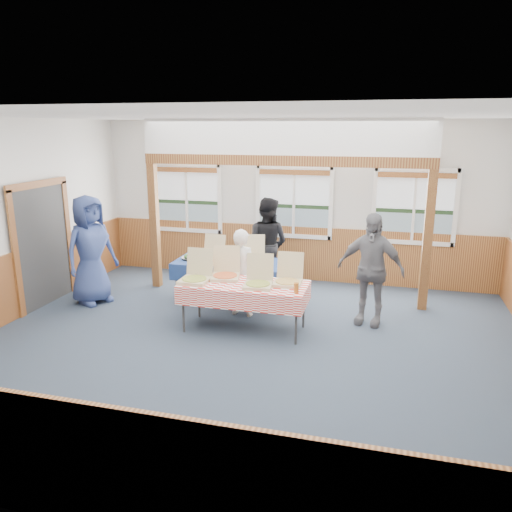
{
  "coord_description": "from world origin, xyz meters",
  "views": [
    {
      "loc": [
        1.81,
        -6.31,
        3.07
      ],
      "look_at": [
        -0.13,
        1.0,
        1.09
      ],
      "focal_mm": 35.0,
      "sensor_mm": 36.0,
      "label": 1
    }
  ],
  "objects": [
    {
      "name": "ceiling",
      "position": [
        0.0,
        0.0,
        3.2
      ],
      "size": [
        8.0,
        8.0,
        0.0
      ],
      "primitive_type": "plane",
      "rotation": [
        3.14,
        0.0,
        0.0
      ],
      "color": "white",
      "rests_on": "wall_back"
    },
    {
      "name": "floor",
      "position": [
        0.0,
        0.0,
        0.0
      ],
      "size": [
        8.0,
        8.0,
        0.0
      ],
      "primitive_type": "plane",
      "color": "#262D3E",
      "rests_on": "ground"
    },
    {
      "name": "cased_opening",
      "position": [
        -3.96,
        0.9,
        1.05
      ],
      "size": [
        0.06,
        1.3,
        2.1
      ],
      "primitive_type": "cube",
      "color": "#323232",
      "rests_on": "wall_left"
    },
    {
      "name": "table_right",
      "position": [
        -0.22,
        0.61,
        0.7
      ],
      "size": [
        2.04,
        1.2,
        0.76
      ],
      "rotation": [
        0.0,
        0.0,
        0.19
      ],
      "color": "#323232",
      "rests_on": "floor"
    },
    {
      "name": "window_left",
      "position": [
        -2.3,
        3.46,
        1.68
      ],
      "size": [
        1.56,
        0.1,
        1.46
      ],
      "color": "white",
      "rests_on": "wall_back"
    },
    {
      "name": "drink_glass",
      "position": [
        0.63,
        0.36,
        0.83
      ],
      "size": [
        0.07,
        0.07,
        0.15
      ],
      "primitive_type": "cylinder",
      "color": "#A85B1C",
      "rests_on": "table_right"
    },
    {
      "name": "window_mid",
      "position": [
        0.0,
        3.46,
        1.68
      ],
      "size": [
        1.56,
        0.1,
        1.46
      ],
      "color": "white",
      "rests_on": "wall_back"
    },
    {
      "name": "wainscot_left",
      "position": [
        -3.98,
        0.0,
        0.55
      ],
      "size": [
        0.05,
        6.98,
        1.1
      ],
      "primitive_type": "cube",
      "color": "brown",
      "rests_on": "floor"
    },
    {
      "name": "pizza_box_b",
      "position": [
        -0.42,
        1.93,
        0.82
      ],
      "size": [
        0.49,
        0.56,
        0.43
      ],
      "rotation": [
        0.0,
        0.0,
        0.24
      ],
      "color": "beige",
      "rests_on": "table_left"
    },
    {
      "name": "man_blue",
      "position": [
        -3.18,
        1.14,
        0.97
      ],
      "size": [
        0.95,
        1.11,
        1.93
      ],
      "primitive_type": "imported",
      "rotation": [
        0.0,
        0.0,
        1.15
      ],
      "color": "navy",
      "rests_on": "floor"
    },
    {
      "name": "pizza_box_f",
      "position": [
        0.43,
        0.76,
        0.82
      ],
      "size": [
        0.42,
        0.5,
        0.44
      ],
      "rotation": [
        0.0,
        0.0,
        0.02
      ],
      "color": "beige",
      "rests_on": "table_right"
    },
    {
      "name": "post_left",
      "position": [
        -2.5,
        2.3,
        1.2
      ],
      "size": [
        0.15,
        0.15,
        2.4
      ],
      "primitive_type": "cube",
      "color": "#572713",
      "rests_on": "floor"
    },
    {
      "name": "wall_front",
      "position": [
        0.0,
        -3.5,
        1.6
      ],
      "size": [
        8.0,
        0.0,
        8.0
      ],
      "primitive_type": "plane",
      "rotation": [
        -1.57,
        0.0,
        0.0
      ],
      "color": "silver",
      "rests_on": "floor"
    },
    {
      "name": "table_left",
      "position": [
        -0.76,
        1.77,
        0.71
      ],
      "size": [
        2.14,
        1.16,
        0.76
      ],
      "rotation": [
        0.0,
        0.0,
        -0.13
      ],
      "color": "#323232",
      "rests_on": "floor"
    },
    {
      "name": "veggie_tray",
      "position": [
        -1.51,
        1.77,
        0.79
      ],
      "size": [
        0.41,
        0.41,
        0.09
      ],
      "color": "black",
      "rests_on": "table_left"
    },
    {
      "name": "pizza_box_c",
      "position": [
        -0.97,
        0.52,
        0.83
      ],
      "size": [
        0.43,
        0.52,
        0.47
      ],
      "rotation": [
        0.0,
        0.0,
        0.0
      ],
      "color": "beige",
      "rests_on": "table_right"
    },
    {
      "name": "window_right",
      "position": [
        2.3,
        3.46,
        1.68
      ],
      "size": [
        1.56,
        0.1,
        1.46
      ],
      "color": "white",
      "rests_on": "wall_back"
    },
    {
      "name": "pizza_box_a",
      "position": [
        -1.15,
        1.66,
        0.82
      ],
      "size": [
        0.48,
        0.55,
        0.45
      ],
      "rotation": [
        0.0,
        0.0,
        -0.14
      ],
      "color": "beige",
      "rests_on": "table_left"
    },
    {
      "name": "person_grey",
      "position": [
        1.62,
        1.4,
        0.9
      ],
      "size": [
        1.12,
        0.65,
        1.8
      ],
      "primitive_type": "imported",
      "rotation": [
        0.0,
        0.0,
        -0.22
      ],
      "color": "slate",
      "rests_on": "floor"
    },
    {
      "name": "woman_white",
      "position": [
        -0.45,
        1.23,
        0.73
      ],
      "size": [
        0.57,
        0.41,
        1.47
      ],
      "primitive_type": "imported",
      "rotation": [
        0.0,
        0.0,
        3.03
      ],
      "color": "silver",
      "rests_on": "floor"
    },
    {
      "name": "wall_back",
      "position": [
        0.0,
        3.5,
        1.6
      ],
      "size": [
        8.0,
        0.0,
        8.0
      ],
      "primitive_type": "plane",
      "rotation": [
        1.57,
        0.0,
        0.0
      ],
      "color": "silver",
      "rests_on": "floor"
    },
    {
      "name": "cross_beam",
      "position": [
        0.0,
        2.3,
        2.49
      ],
      "size": [
        5.15,
        0.18,
        0.18
      ],
      "primitive_type": "cube",
      "color": "#572713",
      "rests_on": "post_left"
    },
    {
      "name": "post_right",
      "position": [
        2.5,
        2.3,
        1.2
      ],
      "size": [
        0.15,
        0.15,
        2.4
      ],
      "primitive_type": "cube",
      "color": "#572713",
      "rests_on": "floor"
    },
    {
      "name": "wainscot_back",
      "position": [
        0.0,
        3.48,
        0.55
      ],
      "size": [
        7.98,
        0.05,
        1.1
      ],
      "primitive_type": "cube",
      "color": "brown",
      "rests_on": "floor"
    },
    {
      "name": "pizza_box_d",
      "position": [
        -0.58,
        0.81,
        0.83
      ],
      "size": [
        0.53,
        0.6,
        0.47
      ],
      "rotation": [
        0.0,
        0.0,
        0.21
      ],
      "color": "beige",
      "rests_on": "table_right"
    },
    {
      "name": "pizza_box_e",
      "position": [
        0.03,
        0.54,
        0.82
      ],
      "size": [
        0.46,
        0.54,
        0.45
      ],
      "rotation": [
        0.0,
        0.0,
        0.12
      ],
      "color": "beige",
      "rests_on": "table_right"
    },
    {
      "name": "wainscot_front",
      "position": [
        0.0,
        -3.48,
        0.55
      ],
      "size": [
        7.98,
        0.05,
        1.1
      ],
      "primitive_type": "cube",
      "color": "brown",
      "rests_on": "floor"
    },
    {
      "name": "woman_black",
      "position": [
        -0.37,
        2.69,
        0.89
      ],
      "size": [
        0.98,
        0.84,
        1.78
      ],
      "primitive_type": "imported",
      "rotation": [
        0.0,
        0.0,
        2.94
      ],
      "color": "black",
      "rests_on": "floor"
    }
  ]
}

